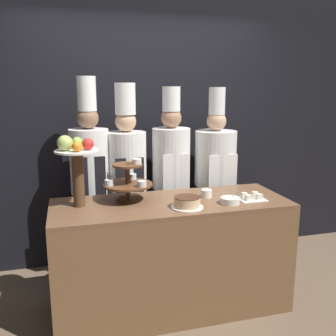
{
  "coord_description": "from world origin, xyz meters",
  "views": [
    {
      "loc": [
        -0.77,
        -2.36,
        1.78
      ],
      "look_at": [
        0.0,
        0.44,
        1.16
      ],
      "focal_mm": 40.0,
      "sensor_mm": 36.0,
      "label": 1
    }
  ],
  "objects_px": {
    "chef_center_right": "(171,173)",
    "chef_right": "(215,174)",
    "serving_bowl_near": "(230,200)",
    "cake_round": "(187,202)",
    "cup_white": "(206,193)",
    "cake_square_tray": "(252,197)",
    "tiered_stand": "(128,181)",
    "chef_left": "(90,175)",
    "chef_center_left": "(127,175)",
    "fruit_pedestal": "(76,159)"
  },
  "relations": [
    {
      "from": "fruit_pedestal",
      "to": "chef_left",
      "type": "xyz_separation_m",
      "value": [
        0.13,
        0.58,
        -0.26
      ]
    },
    {
      "from": "fruit_pedestal",
      "to": "serving_bowl_near",
      "type": "xyz_separation_m",
      "value": [
        1.13,
        -0.24,
        -0.33
      ]
    },
    {
      "from": "tiered_stand",
      "to": "serving_bowl_near",
      "type": "relative_size",
      "value": 2.58
    },
    {
      "from": "cup_white",
      "to": "chef_center_left",
      "type": "relative_size",
      "value": 0.05
    },
    {
      "from": "cake_square_tray",
      "to": "chef_right",
      "type": "bearing_deg",
      "value": 89.92
    },
    {
      "from": "serving_bowl_near",
      "to": "chef_right",
      "type": "relative_size",
      "value": 0.08
    },
    {
      "from": "chef_left",
      "to": "chef_center_right",
      "type": "xyz_separation_m",
      "value": [
        0.76,
        -0.0,
        -0.02
      ]
    },
    {
      "from": "chef_center_left",
      "to": "chef_right",
      "type": "relative_size",
      "value": 1.02
    },
    {
      "from": "chef_left",
      "to": "chef_center_right",
      "type": "relative_size",
      "value": 1.05
    },
    {
      "from": "cake_square_tray",
      "to": "chef_left",
      "type": "bearing_deg",
      "value": 147.63
    },
    {
      "from": "tiered_stand",
      "to": "chef_center_right",
      "type": "height_order",
      "value": "chef_center_right"
    },
    {
      "from": "fruit_pedestal",
      "to": "chef_center_right",
      "type": "height_order",
      "value": "chef_center_right"
    },
    {
      "from": "tiered_stand",
      "to": "cake_round",
      "type": "relative_size",
      "value": 1.6
    },
    {
      "from": "cake_round",
      "to": "cup_white",
      "type": "distance_m",
      "value": 0.32
    },
    {
      "from": "tiered_stand",
      "to": "chef_right",
      "type": "bearing_deg",
      "value": 29.28
    },
    {
      "from": "fruit_pedestal",
      "to": "serving_bowl_near",
      "type": "height_order",
      "value": "fruit_pedestal"
    },
    {
      "from": "chef_center_right",
      "to": "chef_right",
      "type": "bearing_deg",
      "value": 0.0
    },
    {
      "from": "cake_round",
      "to": "chef_left",
      "type": "distance_m",
      "value": 1.06
    },
    {
      "from": "serving_bowl_near",
      "to": "chef_left",
      "type": "distance_m",
      "value": 1.3
    },
    {
      "from": "cake_round",
      "to": "serving_bowl_near",
      "type": "xyz_separation_m",
      "value": [
        0.35,
        0.0,
        -0.01
      ]
    },
    {
      "from": "tiered_stand",
      "to": "cup_white",
      "type": "height_order",
      "value": "tiered_stand"
    },
    {
      "from": "tiered_stand",
      "to": "serving_bowl_near",
      "type": "distance_m",
      "value": 0.81
    },
    {
      "from": "chef_center_right",
      "to": "cup_white",
      "type": "bearing_deg",
      "value": -78.54
    },
    {
      "from": "cake_round",
      "to": "chef_center_left",
      "type": "height_order",
      "value": "chef_center_left"
    },
    {
      "from": "cake_square_tray",
      "to": "chef_right",
      "type": "distance_m",
      "value": 0.77
    },
    {
      "from": "tiered_stand",
      "to": "fruit_pedestal",
      "type": "xyz_separation_m",
      "value": [
        -0.39,
        -0.05,
        0.2
      ]
    },
    {
      "from": "tiered_stand",
      "to": "chef_left",
      "type": "relative_size",
      "value": 0.21
    },
    {
      "from": "cake_round",
      "to": "cup_white",
      "type": "relative_size",
      "value": 2.77
    },
    {
      "from": "chef_left",
      "to": "chef_center_left",
      "type": "height_order",
      "value": "chef_left"
    },
    {
      "from": "fruit_pedestal",
      "to": "chef_right",
      "type": "xyz_separation_m",
      "value": [
        1.34,
        0.58,
        -0.32
      ]
    },
    {
      "from": "cake_round",
      "to": "fruit_pedestal",
      "type": "bearing_deg",
      "value": 162.39
    },
    {
      "from": "cake_round",
      "to": "chef_center_right",
      "type": "distance_m",
      "value": 0.84
    },
    {
      "from": "tiered_stand",
      "to": "cup_white",
      "type": "xyz_separation_m",
      "value": [
        0.63,
        -0.08,
        -0.13
      ]
    },
    {
      "from": "cake_round",
      "to": "tiered_stand",
      "type": "bearing_deg",
      "value": 143.01
    },
    {
      "from": "cup_white",
      "to": "serving_bowl_near",
      "type": "height_order",
      "value": "serving_bowl_near"
    },
    {
      "from": "tiered_stand",
      "to": "chef_center_right",
      "type": "distance_m",
      "value": 0.74
    },
    {
      "from": "tiered_stand",
      "to": "chef_left",
      "type": "height_order",
      "value": "chef_left"
    },
    {
      "from": "cake_round",
      "to": "chef_right",
      "type": "distance_m",
      "value": 1.0
    },
    {
      "from": "cup_white",
      "to": "serving_bowl_near",
      "type": "relative_size",
      "value": 0.58
    },
    {
      "from": "chef_center_left",
      "to": "tiered_stand",
      "type": "bearing_deg",
      "value": -97.98
    },
    {
      "from": "cake_round",
      "to": "serving_bowl_near",
      "type": "relative_size",
      "value": 1.61
    },
    {
      "from": "tiered_stand",
      "to": "cake_round",
      "type": "bearing_deg",
      "value": -36.99
    },
    {
      "from": "cup_white",
      "to": "chef_center_left",
      "type": "distance_m",
      "value": 0.83
    },
    {
      "from": "fruit_pedestal",
      "to": "cake_square_tray",
      "type": "relative_size",
      "value": 2.54
    },
    {
      "from": "serving_bowl_near",
      "to": "fruit_pedestal",
      "type": "bearing_deg",
      "value": 167.83
    },
    {
      "from": "cake_round",
      "to": "chef_center_left",
      "type": "xyz_separation_m",
      "value": [
        -0.32,
        0.83,
        0.04
      ]
    },
    {
      "from": "cup_white",
      "to": "cake_square_tray",
      "type": "xyz_separation_m",
      "value": [
        0.33,
        -0.15,
        -0.01
      ]
    },
    {
      "from": "tiered_stand",
      "to": "cake_square_tray",
      "type": "relative_size",
      "value": 1.84
    },
    {
      "from": "tiered_stand",
      "to": "chef_left",
      "type": "xyz_separation_m",
      "value": [
        -0.26,
        0.54,
        -0.06
      ]
    },
    {
      "from": "serving_bowl_near",
      "to": "chef_center_right",
      "type": "distance_m",
      "value": 0.86
    }
  ]
}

